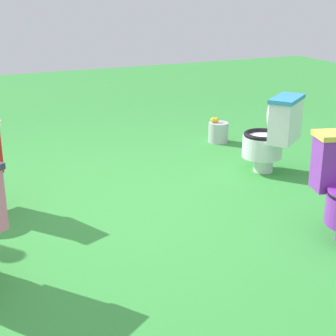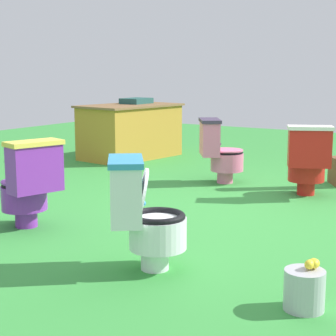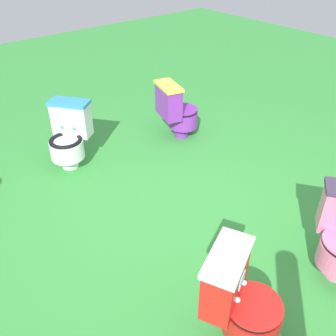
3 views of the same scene
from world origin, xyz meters
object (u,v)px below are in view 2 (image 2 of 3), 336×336
Objects in this scene: vendor_table at (130,131)px; toilet_purple at (29,184)px; toilet_white at (143,213)px; lemon_bucket at (305,289)px; toilet_pink at (219,151)px; toilet_red at (308,160)px.

toilet_purple is at bearing -156.41° from vendor_table.
lemon_bucket is at bearing 50.78° from toilet_white.
lemon_bucket is (-2.81, -1.96, -0.25)m from toilet_pink.
toilet_pink and toilet_red have the same top height.
toilet_red is (2.64, -0.19, -0.00)m from toilet_white.
toilet_pink is 1.00× the size of toilet_purple.
toilet_red is 0.46× the size of vendor_table.
vendor_table reaches higher than toilet_white.
toilet_red is 2.63× the size of lemon_bucket.
toilet_pink is 2.90m from toilet_white.
toilet_pink reaches higher than lemon_bucket.
toilet_white is 1.00× the size of toilet_purple.
toilet_white is at bearing -16.93° from toilet_pink.
toilet_white is at bearing -86.32° from toilet_purple.
vendor_table reaches higher than toilet_pink.
toilet_purple is 1.00× the size of toilet_red.
lemon_bucket is at bearing -81.74° from toilet_purple.
vendor_table is 5.66× the size of lemon_bucket.
toilet_red is at bearing 48.65° from toilet_pink.
vendor_table is 5.44m from lemon_bucket.
toilet_red is (-0.13, -1.06, 0.00)m from toilet_pink.
toilet_white is 0.46× the size of vendor_table.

